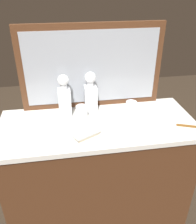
{
  "coord_description": "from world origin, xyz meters",
  "views": [
    {
      "loc": [
        -0.21,
        -1.24,
        1.74
      ],
      "look_at": [
        0.0,
        0.0,
        1.03
      ],
      "focal_mm": 38.26,
      "sensor_mm": 36.0,
      "label": 1
    }
  ],
  "objects_px": {
    "silver_brush_far_right": "(87,135)",
    "porcelain_dish": "(55,127)",
    "crystal_tumbler_far_left": "(82,113)",
    "crystal_decanter_far_right": "(65,99)",
    "tortoiseshell_comb": "(187,126)",
    "crystal_decanter_rear": "(91,96)",
    "crystal_tumbler_far_right": "(131,108)"
  },
  "relations": [
    {
      "from": "silver_brush_far_right",
      "to": "crystal_decanter_rear",
      "type": "bearing_deg",
      "value": 78.19
    },
    {
      "from": "crystal_tumbler_far_left",
      "to": "porcelain_dish",
      "type": "bearing_deg",
      "value": -157.0
    },
    {
      "from": "porcelain_dish",
      "to": "silver_brush_far_right",
      "type": "bearing_deg",
      "value": -33.82
    },
    {
      "from": "crystal_decanter_far_right",
      "to": "tortoiseshell_comb",
      "type": "distance_m",
      "value": 0.78
    },
    {
      "from": "crystal_decanter_far_right",
      "to": "crystal_tumbler_far_left",
      "type": "xyz_separation_m",
      "value": [
        0.1,
        -0.08,
        -0.07
      ]
    },
    {
      "from": "silver_brush_far_right",
      "to": "tortoiseshell_comb",
      "type": "relative_size",
      "value": 1.36
    },
    {
      "from": "silver_brush_far_right",
      "to": "crystal_tumbler_far_left",
      "type": "bearing_deg",
      "value": 92.59
    },
    {
      "from": "porcelain_dish",
      "to": "tortoiseshell_comb",
      "type": "bearing_deg",
      "value": -8.14
    },
    {
      "from": "crystal_decanter_far_right",
      "to": "crystal_tumbler_far_left",
      "type": "relative_size",
      "value": 2.94
    },
    {
      "from": "crystal_decanter_rear",
      "to": "crystal_tumbler_far_right",
      "type": "distance_m",
      "value": 0.28
    },
    {
      "from": "crystal_decanter_rear",
      "to": "crystal_tumbler_far_left",
      "type": "relative_size",
      "value": 2.94
    },
    {
      "from": "crystal_decanter_far_right",
      "to": "tortoiseshell_comb",
      "type": "relative_size",
      "value": 2.26
    },
    {
      "from": "crystal_decanter_far_right",
      "to": "tortoiseshell_comb",
      "type": "bearing_deg",
      "value": -20.55
    },
    {
      "from": "crystal_decanter_far_right",
      "to": "porcelain_dish",
      "type": "height_order",
      "value": "crystal_decanter_far_right"
    },
    {
      "from": "crystal_decanter_rear",
      "to": "crystal_tumbler_far_left",
      "type": "bearing_deg",
      "value": -124.54
    },
    {
      "from": "crystal_decanter_far_right",
      "to": "crystal_tumbler_far_right",
      "type": "xyz_separation_m",
      "value": [
        0.43,
        -0.06,
        -0.07
      ]
    },
    {
      "from": "crystal_tumbler_far_left",
      "to": "tortoiseshell_comb",
      "type": "bearing_deg",
      "value": -16.74
    },
    {
      "from": "porcelain_dish",
      "to": "tortoiseshell_comb",
      "type": "height_order",
      "value": "porcelain_dish"
    },
    {
      "from": "crystal_tumbler_far_right",
      "to": "tortoiseshell_comb",
      "type": "height_order",
      "value": "crystal_tumbler_far_right"
    },
    {
      "from": "crystal_tumbler_far_left",
      "to": "tortoiseshell_comb",
      "type": "relative_size",
      "value": 0.77
    },
    {
      "from": "silver_brush_far_right",
      "to": "porcelain_dish",
      "type": "bearing_deg",
      "value": 146.18
    },
    {
      "from": "silver_brush_far_right",
      "to": "tortoiseshell_comb",
      "type": "distance_m",
      "value": 0.61
    },
    {
      "from": "tortoiseshell_comb",
      "to": "crystal_decanter_rear",
      "type": "bearing_deg",
      "value": 152.19
    },
    {
      "from": "crystal_decanter_rear",
      "to": "crystal_tumbler_far_left",
      "type": "height_order",
      "value": "crystal_decanter_rear"
    },
    {
      "from": "crystal_decanter_rear",
      "to": "tortoiseshell_comb",
      "type": "distance_m",
      "value": 0.63
    },
    {
      "from": "crystal_decanter_far_right",
      "to": "crystal_decanter_rear",
      "type": "bearing_deg",
      "value": 6.55
    },
    {
      "from": "crystal_tumbler_far_right",
      "to": "crystal_tumbler_far_left",
      "type": "height_order",
      "value": "crystal_tumbler_far_left"
    },
    {
      "from": "crystal_decanter_far_right",
      "to": "silver_brush_far_right",
      "type": "distance_m",
      "value": 0.32
    },
    {
      "from": "tortoiseshell_comb",
      "to": "crystal_tumbler_far_left",
      "type": "bearing_deg",
      "value": 163.26
    },
    {
      "from": "crystal_decanter_rear",
      "to": "crystal_tumbler_far_right",
      "type": "relative_size",
      "value": 3.19
    },
    {
      "from": "crystal_tumbler_far_left",
      "to": "silver_brush_far_right",
      "type": "relative_size",
      "value": 0.57
    },
    {
      "from": "silver_brush_far_right",
      "to": "crystal_decanter_far_right",
      "type": "bearing_deg",
      "value": 111.38
    }
  ]
}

